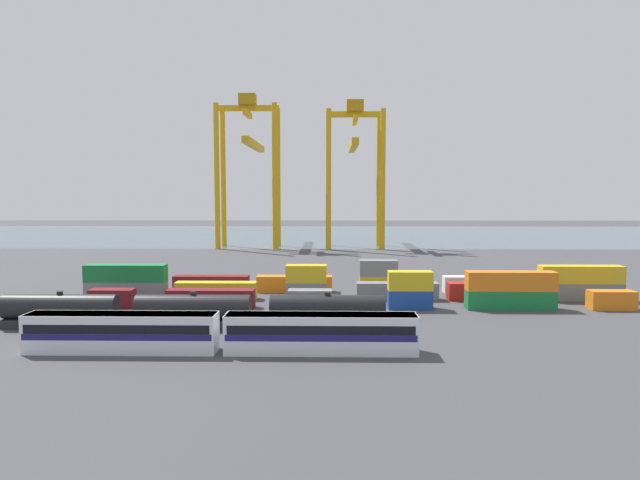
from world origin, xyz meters
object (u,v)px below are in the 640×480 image
shipping_container_15 (488,291)px  gantry_crane_west (250,156)px  shipping_container_0 (112,298)px  shipping_container_16 (580,292)px  shipping_container_19 (211,284)px  shipping_container_18 (129,283)px  shipping_container_11 (216,291)px  shipping_container_2 (310,299)px  passenger_train (221,331)px  freight_tank_row (193,311)px  gantry_crane_central (354,159)px

shipping_container_15 → gantry_crane_west: 99.82m
shipping_container_0 → shipping_container_16: bearing=5.5°
shipping_container_19 → shipping_container_18: bearing=180.0°
shipping_container_0 → shipping_container_18: same height
shipping_container_0 → shipping_container_16: (67.53, 6.48, 0.00)m
shipping_container_0 → shipping_container_19: 17.07m
shipping_container_16 → shipping_container_19: size_ratio=1.00×
shipping_container_19 → shipping_container_15: bearing=-8.6°
shipping_container_0 → shipping_container_19: same height
shipping_container_11 → shipping_container_18: 16.84m
shipping_container_11 → shipping_container_18: bearing=157.4°
shipping_container_2 → gantry_crane_west: (-21.07, 90.51, 25.51)m
passenger_train → shipping_container_18: bearing=122.1°
freight_tank_row → shipping_container_11: freight_tank_row is taller
passenger_train → freight_tank_row: 11.20m
shipping_container_18 → shipping_container_11: bearing=-22.6°
shipping_container_15 → shipping_container_16: bearing=0.0°
shipping_container_18 → passenger_train: bearing=-57.9°
shipping_container_18 → gantry_crane_west: (8.86, 77.55, 25.51)m
shipping_container_18 → shipping_container_19: (13.48, 0.00, 0.00)m
shipping_container_2 → passenger_train: bearing=-110.5°
passenger_train → shipping_container_11: size_ratio=3.23×
shipping_container_16 → shipping_container_2: bearing=-170.8°
shipping_container_15 → gantry_crane_west: (-47.45, 84.03, 25.51)m
gantry_crane_west → gantry_crane_central: size_ratio=1.04×
passenger_train → gantry_crane_west: 115.68m
shipping_container_19 → shipping_container_0: bearing=-130.6°
shipping_container_11 → passenger_train: bearing=-77.5°
passenger_train → gantry_crane_west: bearing=96.6°
shipping_container_11 → shipping_container_19: size_ratio=1.00×
shipping_container_0 → gantry_crane_central: 100.34m
shipping_container_0 → shipping_container_11: same height
passenger_train → shipping_container_11: bearing=102.5°
shipping_container_0 → shipping_container_16: size_ratio=0.50×
shipping_container_16 → gantry_crane_central: bearing=109.9°
freight_tank_row → shipping_container_15: (39.71, 18.33, -0.76)m
shipping_container_2 → shipping_container_15: size_ratio=0.50×
shipping_container_15 → shipping_container_18: 56.68m
freight_tank_row → shipping_container_18: bearing=123.8°
shipping_container_2 → shipping_container_15: 27.16m
shipping_container_16 → freight_tank_row: bearing=-161.0°
shipping_container_19 → freight_tank_row: bearing=-82.8°
shipping_container_2 → shipping_container_19: size_ratio=0.50×
shipping_container_2 → shipping_container_11: bearing=155.8°
shipping_container_0 → passenger_train: bearing=-48.2°
shipping_container_11 → gantry_crane_central: size_ratio=0.29×
passenger_train → shipping_container_15: size_ratio=3.23×
shipping_container_2 → shipping_container_16: size_ratio=0.50×
shipping_container_15 → shipping_container_2: bearing=-166.2°
gantry_crane_central → shipping_container_16: bearing=-70.1°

